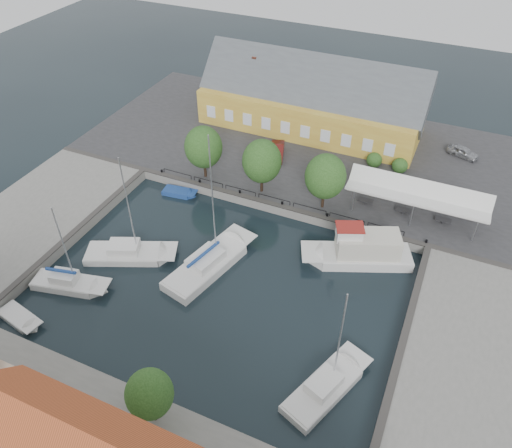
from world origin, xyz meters
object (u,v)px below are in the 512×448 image
at_px(east_boat_c, 326,388).
at_px(west_boat_c, 129,254).
at_px(car_silver, 463,152).
at_px(launch_sw, 20,319).
at_px(launch_nw, 179,193).
at_px(west_boat_d, 70,285).
at_px(warehouse, 308,101).
at_px(car_red, 277,151).
at_px(center_sailboat, 209,264).
at_px(trawler, 361,253).
at_px(tent_canopy, 418,194).

height_order(east_boat_c, west_boat_c, west_boat_c).
height_order(car_silver, west_boat_c, west_boat_c).
bearing_deg(car_silver, launch_sw, 160.85).
relative_size(car_silver, launch_nw, 0.93).
bearing_deg(west_boat_c, west_boat_d, -115.05).
height_order(warehouse, east_boat_c, warehouse).
bearing_deg(launch_nw, car_red, 53.70).
distance_m(east_boat_c, launch_nw, 28.31).
distance_m(car_silver, center_sailboat, 34.53).
bearing_deg(warehouse, car_silver, 0.33).
bearing_deg(launch_nw, center_sailboat, -46.08).
bearing_deg(car_red, warehouse, 68.29).
xyz_separation_m(center_sailboat, west_boat_d, (-10.37, -7.37, -0.09)).
bearing_deg(launch_nw, west_boat_c, -85.51).
relative_size(car_red, launch_nw, 1.09).
relative_size(trawler, west_boat_d, 1.10).
bearing_deg(launch_sw, east_boat_c, 9.28).
xyz_separation_m(east_boat_c, launch_nw, (-22.69, 16.93, -0.17)).
bearing_deg(trawler, car_red, 137.45).
distance_m(car_silver, launch_nw, 34.26).
height_order(center_sailboat, launch_nw, center_sailboat).
height_order(car_red, launch_nw, car_red).
bearing_deg(west_boat_d, warehouse, 74.48).
relative_size(car_silver, center_sailboat, 0.26).
relative_size(warehouse, car_silver, 7.61).
bearing_deg(center_sailboat, warehouse, 90.90).
bearing_deg(launch_nw, west_boat_d, -96.03).
relative_size(tent_canopy, west_boat_d, 1.43).
xyz_separation_m(warehouse, trawler, (13.19, -21.65, -3.41)).
distance_m(trawler, west_boat_c, 22.26).
bearing_deg(trawler, car_silver, 72.78).
xyz_separation_m(west_boat_c, west_boat_d, (-2.58, -5.51, 0.01)).
bearing_deg(center_sailboat, tent_canopy, 41.93).
relative_size(warehouse, east_boat_c, 2.73).
bearing_deg(launch_nw, car_silver, 34.73).
height_order(car_red, east_boat_c, east_boat_c).
xyz_separation_m(trawler, launch_nw, (-21.39, 2.26, -0.93)).
xyz_separation_m(west_boat_d, launch_nw, (1.73, 16.34, -0.18)).
distance_m(tent_canopy, car_red, 17.95).
distance_m(warehouse, launch_nw, 21.49).
distance_m(warehouse, west_boat_c, 31.37).
distance_m(trawler, west_boat_d, 27.07).
height_order(warehouse, center_sailboat, center_sailboat).
height_order(launch_sw, launch_nw, launch_sw).
distance_m(trawler, launch_nw, 21.53).
height_order(car_red, trawler, trawler).
distance_m(east_boat_c, west_boat_c, 22.68).
xyz_separation_m(car_silver, launch_sw, (-31.15, -40.64, -1.55)).
distance_m(east_boat_c, west_boat_d, 24.42).
xyz_separation_m(center_sailboat, launch_nw, (-8.64, 8.97, -0.27)).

